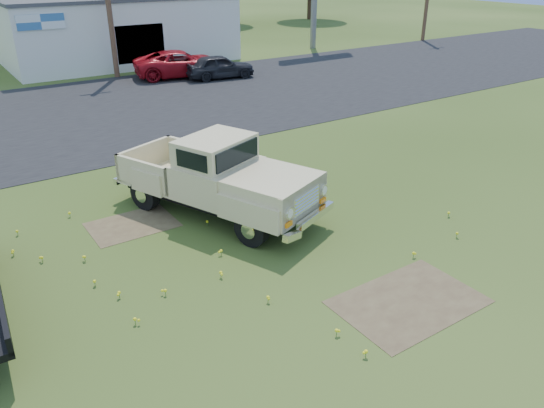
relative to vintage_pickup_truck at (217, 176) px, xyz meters
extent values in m
plane|color=#2C4114|center=(-0.25, -2.88, -1.10)|extent=(140.00, 140.00, 0.00)
cube|color=black|center=(-0.25, 12.12, -1.10)|extent=(90.00, 14.00, 0.02)
cube|color=brown|center=(1.25, -5.88, -1.10)|extent=(3.00, 2.00, 0.01)
cube|color=brown|center=(-2.25, 0.62, -1.10)|extent=(2.20, 1.60, 0.01)
cube|color=silver|center=(5.75, 24.12, 0.90)|extent=(14.00, 8.00, 4.00)
cube|color=black|center=(5.75, 20.17, 0.50)|extent=(3.00, 0.10, 2.20)
cube|color=silver|center=(0.25, 20.07, 2.10)|extent=(2.50, 0.08, 0.80)
cylinder|color=#362418|center=(1.75, 37.62, 0.79)|extent=(0.56, 0.56, 3.78)
cylinder|color=#362418|center=(11.75, 36.12, 0.61)|extent=(0.56, 0.56, 3.42)
cylinder|color=#362418|center=(21.75, 38.62, 0.70)|extent=(0.56, 0.56, 3.60)
imported|color=maroon|center=(6.91, 17.07, -0.35)|extent=(5.73, 3.49, 1.48)
imported|color=black|center=(8.56, 15.43, -0.43)|extent=(4.11, 2.18, 1.33)
camera|label=1|loc=(-6.13, -11.79, 5.40)|focal=35.00mm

